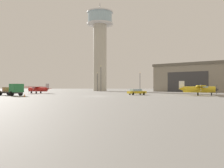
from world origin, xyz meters
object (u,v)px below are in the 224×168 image
object	(u,v)px
airplane_yellow	(198,89)
traffic_cone_near_left	(25,95)
car_yellow	(137,92)
light_post_north	(101,76)
airplane_red	(38,89)
light_post_west	(140,80)
light_post_centre	(97,80)
truck_flatbed_green	(13,90)
control_tower	(100,42)

from	to	relation	value
airplane_yellow	traffic_cone_near_left	xyz separation A→B (m)	(-35.13, -7.81, -1.20)
car_yellow	light_post_north	distance (m)	36.09
airplane_yellow	airplane_red	world-z (taller)	airplane_yellow
car_yellow	light_post_west	size ratio (longest dim) A/B	0.60
car_yellow	light_post_centre	xyz separation A→B (m)	(-12.36, 43.36, 3.99)
airplane_yellow	traffic_cone_near_left	bearing A→B (deg)	-151.05
light_post_west	truck_flatbed_green	bearing A→B (deg)	-124.62
light_post_north	light_post_west	bearing A→B (deg)	20.68
control_tower	traffic_cone_near_left	size ratio (longest dim) A/B	69.45
control_tower	light_post_centre	xyz separation A→B (m)	(-0.38, -10.34, -17.54)
car_yellow	traffic_cone_near_left	world-z (taller)	car_yellow
control_tower	light_post_north	world-z (taller)	control_tower
truck_flatbed_green	traffic_cone_near_left	xyz separation A→B (m)	(4.72, -5.92, -0.94)
airplane_yellow	car_yellow	world-z (taller)	airplane_yellow
airplane_red	car_yellow	distance (m)	29.54
airplane_red	light_post_centre	size ratio (longest dim) A/B	1.19
airplane_red	traffic_cone_near_left	xyz separation A→B (m)	(4.95, -23.78, -1.02)
light_post_centre	airplane_yellow	bearing A→B (deg)	-61.69
light_post_west	airplane_red	bearing A→B (deg)	-138.76
light_post_centre	traffic_cone_near_left	distance (m)	56.11
light_post_north	light_post_centre	xyz separation A→B (m)	(-1.99, 9.17, -1.09)
airplane_yellow	control_tower	bearing A→B (deg)	129.95
truck_flatbed_green	traffic_cone_near_left	distance (m)	7.63
airplane_red	light_post_north	size ratio (longest dim) A/B	0.94
control_tower	light_post_centre	size ratio (longest dim) A/B	5.12
light_post_centre	airplane_red	bearing A→B (deg)	-115.01
truck_flatbed_green	car_yellow	size ratio (longest dim) A/B	1.49
airplane_yellow	truck_flatbed_green	distance (m)	39.90
control_tower	light_post_north	distance (m)	25.57
light_post_north	light_post_centre	distance (m)	9.44
airplane_yellow	traffic_cone_near_left	size ratio (longest dim) A/B	18.52
light_post_west	traffic_cone_near_left	xyz separation A→B (m)	(-26.87, -51.68, -4.37)
light_post_west	light_post_north	xyz separation A→B (m)	(-15.22, -5.75, 1.16)
airplane_red	light_post_centre	bearing A→B (deg)	-96.25
airplane_yellow	light_post_north	size ratio (longest dim) A/B	1.08
control_tower	light_post_north	size ratio (longest dim) A/B	4.04
truck_flatbed_green	car_yellow	xyz separation A→B (m)	(26.74, 5.81, -0.49)
truck_flatbed_green	airplane_red	bearing A→B (deg)	125.69
car_yellow	traffic_cone_near_left	bearing A→B (deg)	-176.71
airplane_red	car_yellow	size ratio (longest dim) A/B	2.01
light_post_centre	light_post_west	bearing A→B (deg)	-11.23
truck_flatbed_green	light_post_centre	size ratio (longest dim) A/B	0.88
airplane_red	truck_flatbed_green	size ratio (longest dim) A/B	1.35
airplane_red	airplane_yellow	bearing A→B (deg)	177.02
airplane_yellow	airplane_red	bearing A→B (deg)	174.69
airplane_red	light_post_centre	xyz separation A→B (m)	(14.61, 31.31, 3.43)
airplane_red	light_post_west	xyz separation A→B (m)	(31.82, 27.90, 3.36)
control_tower	truck_flatbed_green	size ratio (longest dim) A/B	5.79
airplane_yellow	truck_flatbed_green	xyz separation A→B (m)	(-39.85, -1.88, -0.26)
car_yellow	truck_flatbed_green	bearing A→B (deg)	167.50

